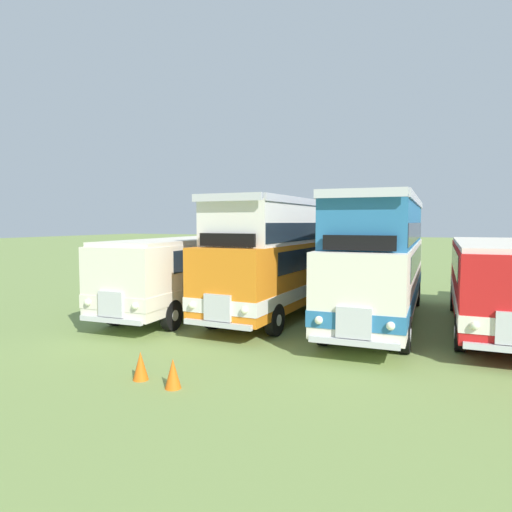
# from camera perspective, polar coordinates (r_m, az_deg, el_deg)

# --- Properties ---
(bus_first_in_row) EXTENTS (3.07, 11.73, 2.99)m
(bus_first_in_row) POSITION_cam_1_polar(r_m,az_deg,el_deg) (19.58, -7.08, -1.27)
(bus_first_in_row) COLOR silver
(bus_first_in_row) RESTS_ON ground
(bus_second_in_row) EXTENTS (2.89, 10.63, 4.52)m
(bus_second_in_row) POSITION_cam_1_polar(r_m,az_deg,el_deg) (18.23, 3.69, 0.24)
(bus_second_in_row) COLOR orange
(bus_second_in_row) RESTS_ON ground
(bus_third_in_row) EXTENTS (2.94, 11.38, 4.52)m
(bus_third_in_row) POSITION_cam_1_polar(r_m,az_deg,el_deg) (17.28, 15.41, -0.12)
(bus_third_in_row) COLOR silver
(bus_third_in_row) RESTS_ON ground
(bus_fourth_in_row) EXTENTS (2.80, 9.95, 2.99)m
(bus_fourth_in_row) POSITION_cam_1_polar(r_m,az_deg,el_deg) (17.33, 27.83, -2.48)
(bus_fourth_in_row) COLOR red
(bus_fourth_in_row) RESTS_ON ground
(cone_near_end) EXTENTS (0.36, 0.36, 0.66)m
(cone_near_end) POSITION_cam_1_polar(r_m,az_deg,el_deg) (11.09, -14.31, -13.23)
(cone_near_end) COLOR orange
(cone_near_end) RESTS_ON ground
(cone_far_end) EXTENTS (0.36, 0.36, 0.66)m
(cone_far_end) POSITION_cam_1_polar(r_m,az_deg,el_deg) (10.41, -10.41, -14.33)
(cone_far_end) COLOR orange
(cone_far_end) RESTS_ON ground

